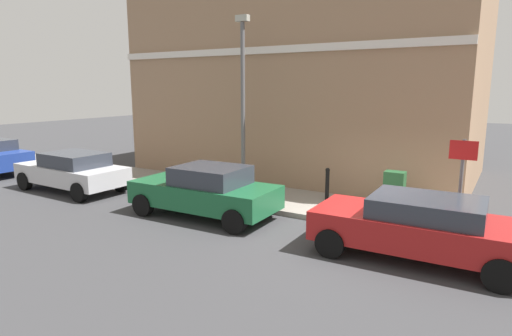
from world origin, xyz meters
TOP-DOWN VIEW (x-y plane):
  - ground at (0.00, 0.00)m, footprint 80.00×80.00m
  - sidewalk at (1.87, 6.00)m, footprint 2.66×30.00m
  - corner_building at (7.15, 4.53)m, footprint 8.00×13.05m
  - car_red at (-0.71, -1.53)m, footprint 1.99×4.33m
  - car_green at (-0.60, 4.21)m, footprint 1.99×4.22m
  - car_silver at (-0.59, 10.10)m, footprint 1.96×4.24m
  - utility_cabinet at (2.15, -0.32)m, footprint 0.46×0.61m
  - bollard_near_cabinet at (2.25, 1.72)m, footprint 0.14×0.14m
  - street_sign at (0.84, -2.11)m, footprint 0.08×0.60m
  - lamppost at (2.12, 4.71)m, footprint 0.20×0.44m

SIDE VIEW (x-z plane):
  - ground at x=0.00m, z-range 0.00..0.00m
  - sidewalk at x=1.87m, z-range 0.00..0.15m
  - utility_cabinet at x=2.15m, z-range 0.11..1.26m
  - bollard_near_cabinet at x=2.25m, z-range 0.19..1.22m
  - car_silver at x=-0.59m, z-range 0.04..1.41m
  - car_red at x=-0.71m, z-range 0.05..1.42m
  - car_green at x=-0.60m, z-range 0.02..1.48m
  - street_sign at x=0.84m, z-range 0.51..2.81m
  - lamppost at x=2.12m, z-range 0.44..6.16m
  - corner_building at x=7.15m, z-range 0.00..7.25m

